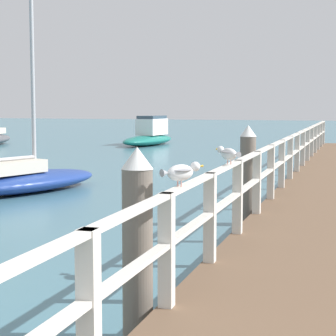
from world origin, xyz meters
The scene contains 7 objects.
pier_railing centered at (-1.07, 13.59, 1.06)m, with size 0.12×25.71×0.98m.
dock_piling_near centered at (-1.45, 4.34, 0.90)m, with size 0.29×0.29×1.79m.
dock_piling_far centered at (-1.45, 10.17, 0.90)m, with size 0.29×0.29×1.79m.
seagull_foreground centered at (-1.07, 4.43, 1.57)m, with size 0.31×0.42×0.21m.
seagull_background centered at (-1.08, 6.59, 1.57)m, with size 0.38×0.36×0.21m.
boat_5 centered at (-10.06, 30.23, 0.50)m, with size 2.11×4.96×1.52m.
boat_6 centered at (-7.37, 12.81, 0.32)m, with size 2.84×4.60×4.89m.
Camera 1 is at (0.47, -1.04, 2.18)m, focal length 68.22 mm.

